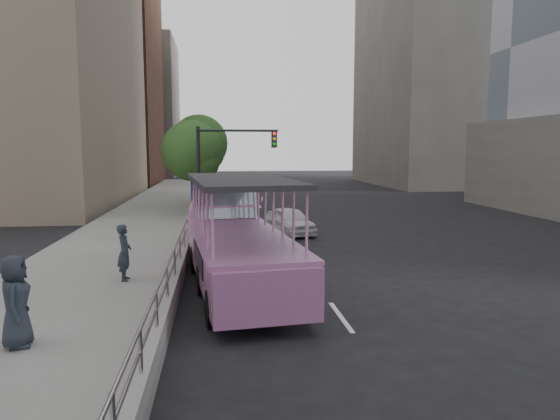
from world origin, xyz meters
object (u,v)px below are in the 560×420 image
object	(u,v)px
pedestrian_near	(124,253)
pedestrian_far	(16,301)
street_tree_far	(201,145)
parking_sign	(193,205)
street_tree_near	(194,153)
traffic_signal	(222,160)
duck_boat	(234,243)
car	(290,221)

from	to	relation	value
pedestrian_near	pedestrian_far	distance (m)	4.88
pedestrian_near	street_tree_far	size ratio (longest dim) A/B	0.25
parking_sign	street_tree_near	xyz separation A→B (m)	(-0.30, 7.53, 2.20)
street_tree_near	traffic_signal	bearing A→B (deg)	-65.02
traffic_signal	street_tree_far	bearing A→B (deg)	98.43
parking_sign	street_tree_far	size ratio (longest dim) A/B	0.39
duck_boat	traffic_signal	size ratio (longest dim) A/B	1.93
parking_sign	traffic_signal	distance (m)	4.69
pedestrian_far	parking_sign	world-z (taller)	parking_sign
duck_boat	car	world-z (taller)	duck_boat
car	parking_sign	distance (m)	4.89
street_tree_near	pedestrian_near	bearing A→B (deg)	-94.99
duck_boat	street_tree_far	size ratio (longest dim) A/B	1.56
pedestrian_near	parking_sign	xyz separation A→B (m)	(1.61, 7.40, 0.50)
duck_boat	pedestrian_far	xyz separation A→B (m)	(-4.29, -5.33, -0.02)
street_tree_far	pedestrian_far	bearing A→B (deg)	-95.90
pedestrian_near	street_tree_near	size ratio (longest dim) A/B	0.28
traffic_signal	street_tree_far	size ratio (longest dim) A/B	0.81
street_tree_near	duck_boat	bearing A→B (deg)	-82.70
pedestrian_far	duck_boat	bearing A→B (deg)	-48.93
duck_boat	pedestrian_near	size ratio (longest dim) A/B	6.17
parking_sign	traffic_signal	world-z (taller)	traffic_signal
parking_sign	street_tree_far	world-z (taller)	street_tree_far
pedestrian_far	car	bearing A→B (deg)	-37.84
car	street_tree_near	xyz separation A→B (m)	(-4.80, 5.88, 3.18)
pedestrian_near	street_tree_near	distance (m)	15.22
pedestrian_near	parking_sign	size ratio (longest dim) A/B	0.64
pedestrian_far	traffic_signal	bearing A→B (deg)	-24.09
duck_boat	parking_sign	world-z (taller)	duck_boat
street_tree_far	duck_boat	bearing A→B (deg)	-85.40
car	traffic_signal	bearing A→B (deg)	129.10
pedestrian_far	parking_sign	bearing A→B (deg)	-22.88
traffic_signal	parking_sign	bearing A→B (deg)	-107.50
pedestrian_near	parking_sign	world-z (taller)	parking_sign
pedestrian_near	parking_sign	bearing A→B (deg)	-15.17
parking_sign	traffic_signal	size ratio (longest dim) A/B	0.49
street_tree_near	parking_sign	bearing A→B (deg)	-87.68
pedestrian_far	traffic_signal	distance (m)	16.89
duck_boat	street_tree_far	xyz separation A→B (m)	(-1.64, 20.34, 3.09)
car	traffic_signal	xyz separation A→B (m)	(-3.20, 2.45, 2.86)
duck_boat	traffic_signal	bearing A→B (deg)	91.26
pedestrian_near	traffic_signal	bearing A→B (deg)	-17.07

